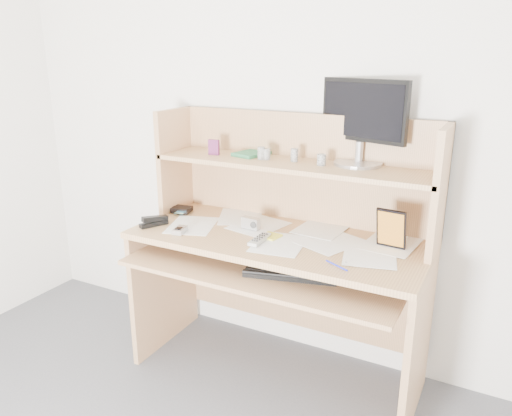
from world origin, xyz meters
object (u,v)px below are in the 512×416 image
at_px(keyboard, 291,272).
at_px(monitor, 362,119).
at_px(desk, 284,242).
at_px(tv_remote, 260,239).
at_px(game_case, 391,229).

bearing_deg(keyboard, monitor, 55.59).
relative_size(desk, tv_remote, 8.76).
height_order(keyboard, monitor, monitor).
height_order(game_case, monitor, monitor).
xyz_separation_m(keyboard, monitor, (0.15, 0.42, 0.63)).
height_order(keyboard, tv_remote, tv_remote).
relative_size(tv_remote, monitor, 0.36).
relative_size(tv_remote, game_case, 0.88).
distance_m(tv_remote, game_case, 0.59).
distance_m(game_case, monitor, 0.52).
bearing_deg(tv_remote, keyboard, -18.97).
distance_m(keyboard, game_case, 0.48).
height_order(tv_remote, monitor, monitor).
relative_size(desk, game_case, 7.69).
height_order(desk, monitor, monitor).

